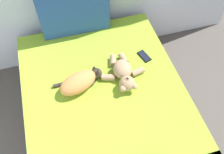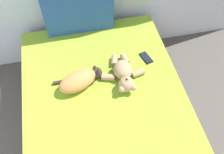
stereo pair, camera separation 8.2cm
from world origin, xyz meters
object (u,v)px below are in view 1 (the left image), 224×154
object	(u,v)px
bed	(107,113)
cell_phone	(144,56)
cat	(80,82)
patterned_cushion	(74,10)
teddy_bear	(124,74)

from	to	relation	value
bed	cell_phone	xyz separation A→B (m)	(0.47, 0.35, 0.27)
cat	cell_phone	size ratio (longest dim) A/B	2.73
patterned_cushion	cell_phone	distance (m)	0.81
bed	teddy_bear	distance (m)	0.42
bed	cell_phone	size ratio (longest dim) A/B	12.12
teddy_bear	cell_phone	distance (m)	0.33
patterned_cushion	cell_phone	xyz separation A→B (m)	(0.55, -0.54, -0.25)
cat	cell_phone	bearing A→B (deg)	14.48
cell_phone	bed	bearing A→B (deg)	-143.02
bed	cell_phone	bearing A→B (deg)	36.98
patterned_cushion	cat	distance (m)	0.74
cat	cell_phone	xyz separation A→B (m)	(0.66, 0.17, -0.07)
bed	cell_phone	distance (m)	0.65
bed	teddy_bear	bearing A→B (deg)	39.88
patterned_cushion	teddy_bear	distance (m)	0.80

